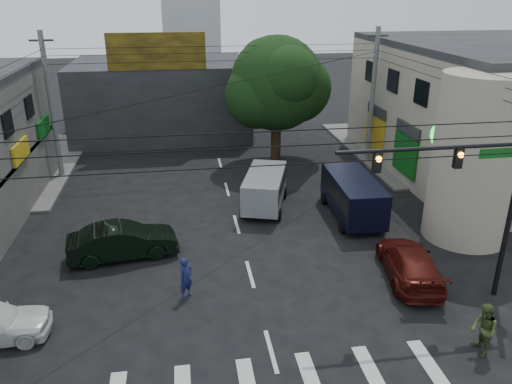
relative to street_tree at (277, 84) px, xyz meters
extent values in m
plane|color=black|center=(-4.00, -17.00, -5.47)|extent=(160.00, 160.00, 0.00)
cube|color=#514F4C|center=(14.00, 1.00, -5.40)|extent=(16.00, 16.00, 0.15)
cube|color=gray|center=(14.00, -4.00, -1.47)|extent=(14.00, 18.00, 8.00)
cylinder|color=gray|center=(7.00, -13.00, -1.47)|extent=(4.00, 4.00, 8.00)
cube|color=#232326|center=(-8.00, 9.00, -2.47)|extent=(14.00, 10.00, 6.00)
cube|color=olive|center=(-8.00, 4.10, 1.83)|extent=(7.00, 0.30, 2.60)
cylinder|color=black|center=(0.00, 0.00, -3.27)|extent=(0.70, 0.70, 4.40)
sphere|color=black|center=(0.00, 0.00, 0.03)|extent=(6.40, 6.40, 6.40)
cylinder|color=black|center=(5.50, -18.00, -1.87)|extent=(0.20, 0.20, 7.20)
cylinder|color=black|center=(2.00, -18.00, 0.83)|extent=(7.00, 0.14, 0.14)
cube|color=black|center=(3.00, -18.00, 0.43)|extent=(0.28, 0.22, 0.75)
cube|color=black|center=(0.00, -18.00, 0.43)|extent=(0.28, 0.22, 0.75)
sphere|color=orange|center=(3.00, -18.14, 0.58)|extent=(0.20, 0.20, 0.20)
sphere|color=orange|center=(0.00, -18.14, 0.58)|extent=(0.20, 0.20, 0.20)
cube|color=#0C5614|center=(4.50, -18.00, 0.53)|extent=(1.40, 0.06, 0.35)
cylinder|color=#59595B|center=(-14.50, -1.00, -0.87)|extent=(0.32, 0.32, 9.20)
cylinder|color=#59595B|center=(6.50, -1.00, -0.87)|extent=(0.32, 0.32, 9.20)
imported|color=black|center=(-9.49, -12.61, -4.67)|extent=(3.15, 5.38, 1.60)
imported|color=#400D09|center=(2.60, -16.31, -4.76)|extent=(3.63, 5.59, 1.43)
imported|color=#161D4F|center=(-6.73, -16.29, -4.61)|extent=(1.04, 1.04, 1.73)
imported|color=#394B22|center=(2.93, -21.17, -4.53)|extent=(1.03, 0.85, 1.89)
camera|label=1|loc=(-6.60, -33.41, 5.91)|focal=35.00mm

